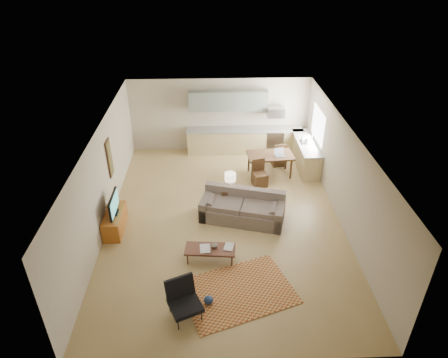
{
  "coord_description": "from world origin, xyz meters",
  "views": [
    {
      "loc": [
        -0.35,
        -9.16,
        6.87
      ],
      "look_at": [
        0.0,
        0.3,
        1.15
      ],
      "focal_mm": 32.0,
      "sensor_mm": 36.0,
      "label": 1
    }
  ],
  "objects_px": {
    "sofa": "(242,207)",
    "tv_credenza": "(115,221)",
    "dining_table": "(270,165)",
    "console_table": "(230,198)",
    "coffee_table": "(210,254)",
    "armchair": "(185,302)"
  },
  "relations": [
    {
      "from": "tv_credenza",
      "to": "coffee_table",
      "type": "bearing_deg",
      "value": -26.92
    },
    {
      "from": "sofa",
      "to": "coffee_table",
      "type": "xyz_separation_m",
      "value": [
        -0.92,
        -1.65,
        -0.23
      ]
    },
    {
      "from": "sofa",
      "to": "dining_table",
      "type": "bearing_deg",
      "value": 81.5
    },
    {
      "from": "tv_credenza",
      "to": "console_table",
      "type": "height_order",
      "value": "console_table"
    },
    {
      "from": "coffee_table",
      "to": "console_table",
      "type": "xyz_separation_m",
      "value": [
        0.6,
        2.24,
        0.14
      ]
    },
    {
      "from": "tv_credenza",
      "to": "sofa",
      "type": "bearing_deg",
      "value": 5.46
    },
    {
      "from": "sofa",
      "to": "tv_credenza",
      "type": "bearing_deg",
      "value": -159.14
    },
    {
      "from": "armchair",
      "to": "console_table",
      "type": "xyz_separation_m",
      "value": [
        1.13,
        3.94,
        -0.08
      ]
    },
    {
      "from": "console_table",
      "to": "sofa",
      "type": "bearing_deg",
      "value": -73.66
    },
    {
      "from": "dining_table",
      "to": "tv_credenza",
      "type": "bearing_deg",
      "value": -153.15
    },
    {
      "from": "armchair",
      "to": "coffee_table",
      "type": "bearing_deg",
      "value": 49.12
    },
    {
      "from": "tv_credenza",
      "to": "console_table",
      "type": "distance_m",
      "value": 3.32
    },
    {
      "from": "tv_credenza",
      "to": "dining_table",
      "type": "height_order",
      "value": "dining_table"
    },
    {
      "from": "tv_credenza",
      "to": "armchair",
      "type": "bearing_deg",
      "value": -55.75
    },
    {
      "from": "sofa",
      "to": "dining_table",
      "type": "xyz_separation_m",
      "value": [
        1.1,
        2.48,
        -0.04
      ]
    },
    {
      "from": "console_table",
      "to": "tv_credenza",
      "type": "bearing_deg",
      "value": -175.96
    },
    {
      "from": "dining_table",
      "to": "console_table",
      "type": "bearing_deg",
      "value": -131.43
    },
    {
      "from": "sofa",
      "to": "dining_table",
      "type": "distance_m",
      "value": 2.72
    },
    {
      "from": "armchair",
      "to": "dining_table",
      "type": "xyz_separation_m",
      "value": [
        2.55,
        5.84,
        -0.04
      ]
    },
    {
      "from": "coffee_table",
      "to": "console_table",
      "type": "distance_m",
      "value": 2.32
    },
    {
      "from": "sofa",
      "to": "armchair",
      "type": "distance_m",
      "value": 3.65
    },
    {
      "from": "sofa",
      "to": "tv_credenza",
      "type": "relative_size",
      "value": 2.0
    }
  ]
}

